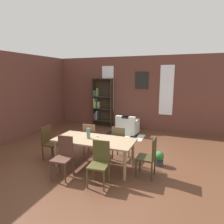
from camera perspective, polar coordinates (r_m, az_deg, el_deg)
The scene contains 18 objects.
ground_plane at distance 5.51m, azimuth -3.23°, elevation -14.30°, with size 9.74×9.74×0.00m, color brown.
back_wall_brick at distance 8.64m, azimuth 7.02°, elevation 5.55°, with size 8.44×0.12×3.14m, color brown.
window_pane_0 at distance 8.97m, azimuth -1.22°, elevation 6.81°, with size 0.55×0.02×2.04m, color white.
window_pane_1 at distance 8.35m, azimuth 15.67°, elevation 6.14°, with size 0.55×0.02×2.04m, color white.
dining_table at distance 4.98m, azimuth -5.19°, elevation -8.77°, with size 2.03×0.91×0.75m.
vase_on_table at distance 4.99m, azimuth -6.94°, elevation -6.22°, with size 0.09×0.09×0.27m, color #4C7266.
tealight_candle_0 at distance 5.11m, azimuth -4.35°, elevation -7.10°, with size 0.04×0.04×0.04m, color silver.
dining_chair_head_right at distance 4.64m, azimuth 10.82°, elevation -12.50°, with size 0.42×0.42×0.95m.
dining_chair_near_left at distance 4.71m, azimuth -14.05°, elevation -12.25°, with size 0.42×0.42×0.95m.
dining_chair_far_left at distance 5.80m, azimuth -6.24°, elevation -7.59°, with size 0.42×0.42×0.95m.
dining_chair_head_left at distance 5.75m, azimuth -17.80°, elevation -8.21°, with size 0.42×0.42×0.95m.
dining_chair_far_right at distance 5.47m, azimuth 2.30°, elevation -8.68°, with size 0.43×0.43×0.95m.
dining_chair_near_right at distance 4.29m, azimuth -3.67°, elevation -14.29°, with size 0.43×0.43×0.95m.
bookshelf_tall at distance 8.98m, azimuth -3.16°, elevation 2.82°, with size 0.93×0.29×2.20m.
armchair_white at distance 8.01m, azimuth 4.57°, elevation -4.20°, with size 0.82×0.82×0.75m.
potted_plant_by_shelf at distance 5.36m, azimuth 13.58°, elevation -13.01°, with size 0.26×0.26×0.38m.
striped_rug at distance 7.67m, azimuth 3.52°, elevation -6.98°, with size 1.54×0.84×0.01m.
framed_picture at distance 8.48m, azimuth 8.73°, elevation 9.17°, with size 0.56×0.03×0.72m, color black.
Camera 1 is at (2.05, -4.56, 2.32)m, focal length 31.18 mm.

